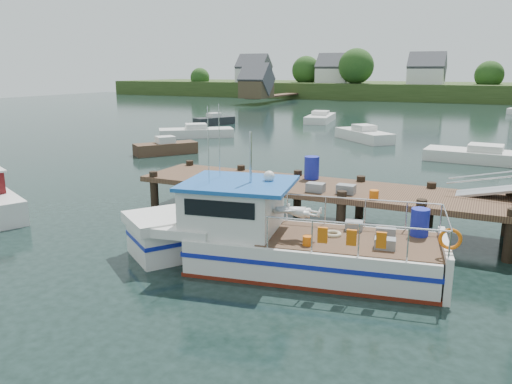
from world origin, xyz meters
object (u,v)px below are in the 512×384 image
at_px(moored_c, 485,156).
at_px(moored_d, 320,118).
at_px(moored_b, 364,135).
at_px(moored_a, 196,132).
at_px(lobster_boat, 273,239).
at_px(moored_rowboat, 166,148).
at_px(moored_e, 214,120).
at_px(dock, 497,177).

relative_size(moored_c, moored_d, 0.99).
height_order(moored_b, moored_d, moored_b).
bearing_deg(moored_a, moored_b, -0.61).
height_order(lobster_boat, moored_d, lobster_boat).
distance_m(moored_rowboat, moored_b, 15.72).
xyz_separation_m(moored_a, moored_e, (-3.37, 8.83, 0.03)).
distance_m(dock, moored_rowboat, 22.14).
bearing_deg(moored_c, moored_b, 159.05).
bearing_deg(dock, moored_a, 140.63).
height_order(lobster_boat, moored_b, lobster_boat).
relative_size(lobster_boat, moored_rowboat, 2.33).
xyz_separation_m(moored_rowboat, moored_c, (19.11, 5.68, -0.04)).
bearing_deg(dock, moored_d, 116.10).
relative_size(dock, moored_b, 3.07).
distance_m(lobster_boat, moored_b, 26.85).
bearing_deg(moored_b, moored_rowboat, -121.91).
distance_m(moored_rowboat, moored_c, 19.94).
bearing_deg(moored_d, dock, -42.10).
bearing_deg(lobster_boat, moored_b, 88.19).
relative_size(lobster_boat, moored_a, 1.58).
height_order(lobster_boat, moored_rowboat, lobster_boat).
distance_m(moored_rowboat, moored_a, 8.55).
xyz_separation_m(dock, moored_a, (-22.28, 18.28, -1.83)).
xyz_separation_m(lobster_boat, moored_a, (-16.72, 22.84, -0.41)).
bearing_deg(moored_rowboat, lobster_boat, -70.06).
bearing_deg(moored_d, lobster_boat, -52.04).
relative_size(moored_a, moored_c, 0.86).
xyz_separation_m(moored_rowboat, moored_e, (-6.05, 16.94, -0.00)).
distance_m(dock, moored_b, 23.97).
distance_m(lobster_boat, moored_e, 37.51).
bearing_deg(dock, moored_e, 133.42).
distance_m(moored_b, moored_c, 10.75).
height_order(moored_a, moored_d, moored_d).
height_order(dock, moored_e, dock).
bearing_deg(dock, moored_c, 91.75).
bearing_deg(moored_d, moored_b, -36.73).
distance_m(dock, moored_a, 28.88).
bearing_deg(moored_c, moored_e, 170.04).
height_order(dock, lobster_boat, lobster_boat).
distance_m(lobster_boat, moored_rowboat, 20.35).
bearing_deg(moored_b, dock, -58.07).
height_order(moored_b, moored_c, moored_b).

